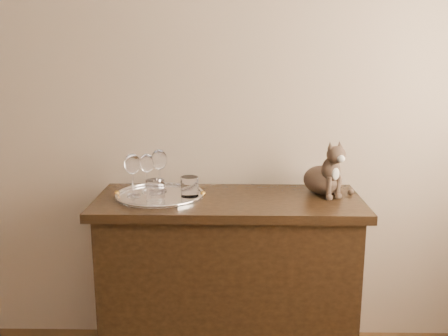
# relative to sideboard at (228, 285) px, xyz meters

# --- Properties ---
(wall_back) EXTENTS (4.00, 0.10, 2.70)m
(wall_back) POSITION_rel_sideboard_xyz_m (-0.60, 0.31, 0.93)
(wall_back) COLOR tan
(wall_back) RESTS_ON ground
(sideboard) EXTENTS (1.20, 0.50, 0.85)m
(sideboard) POSITION_rel_sideboard_xyz_m (0.00, 0.00, 0.00)
(sideboard) COLOR black
(sideboard) RESTS_ON ground
(tray) EXTENTS (0.40, 0.40, 0.01)m
(tray) POSITION_rel_sideboard_xyz_m (-0.31, 0.01, 0.43)
(tray) COLOR white
(tray) RESTS_ON sideboard
(wine_glass_a) EXTENTS (0.07, 0.07, 0.18)m
(wine_glass_a) POSITION_rel_sideboard_xyz_m (-0.38, 0.06, 0.52)
(wine_glass_a) COLOR white
(wine_glass_a) RESTS_ON tray
(wine_glass_b) EXTENTS (0.07, 0.07, 0.20)m
(wine_glass_b) POSITION_rel_sideboard_xyz_m (-0.32, 0.08, 0.53)
(wine_glass_b) COLOR white
(wine_glass_b) RESTS_ON tray
(wine_glass_c) EXTENTS (0.07, 0.07, 0.19)m
(wine_glass_c) POSITION_rel_sideboard_xyz_m (-0.43, -0.00, 0.53)
(wine_glass_c) COLOR white
(wine_glass_c) RESTS_ON tray
(tumbler_b) EXTENTS (0.08, 0.08, 0.09)m
(tumbler_b) POSITION_rel_sideboard_xyz_m (-0.32, -0.07, 0.48)
(tumbler_b) COLOR silver
(tumbler_b) RESTS_ON tray
(tumbler_c) EXTENTS (0.08, 0.08, 0.09)m
(tumbler_c) POSITION_rel_sideboard_xyz_m (-0.17, -0.00, 0.48)
(tumbler_c) COLOR white
(tumbler_c) RESTS_ON tray
(cat) EXTENTS (0.33, 0.32, 0.26)m
(cat) POSITION_rel_sideboard_xyz_m (0.43, 0.08, 0.56)
(cat) COLOR brown
(cat) RESTS_ON sideboard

